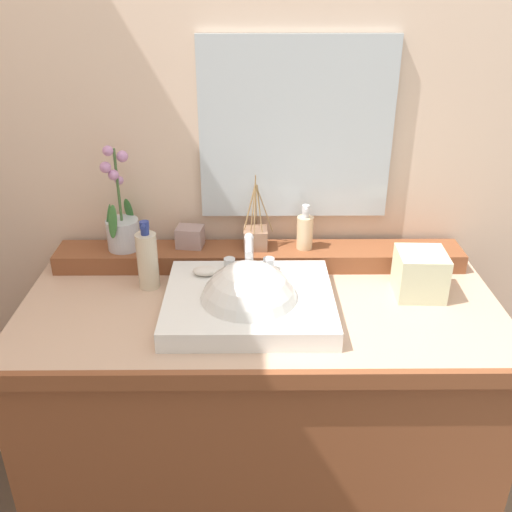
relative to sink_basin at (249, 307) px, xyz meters
name	(u,v)px	position (x,y,z in m)	size (l,w,h in m)	color
wall_back	(259,68)	(0.03, 0.46, 0.54)	(2.88, 0.20, 2.80)	beige
vanity_cabinet	(260,422)	(0.03, 0.05, -0.44)	(1.30, 0.62, 0.85)	brown
back_ledge	(259,257)	(0.03, 0.28, 0.01)	(1.22, 0.13, 0.06)	brown
sink_basin	(249,307)	(0.00, 0.00, 0.00)	(0.44, 0.38, 0.29)	white
soap_bar	(205,271)	(-0.12, 0.12, 0.05)	(0.07, 0.04, 0.02)	silver
potted_plant	(122,224)	(-0.38, 0.28, 0.12)	(0.10, 0.12, 0.32)	silver
soap_dispenser	(305,231)	(0.17, 0.28, 0.09)	(0.05, 0.05, 0.14)	#E1BB8C
reed_diffuser	(255,237)	(0.02, 0.28, 0.07)	(0.09, 0.10, 0.23)	#91684F
trinket_box	(190,237)	(-0.18, 0.29, 0.07)	(0.08, 0.06, 0.06)	gray
lotion_bottle	(147,259)	(-0.28, 0.15, 0.07)	(0.06, 0.06, 0.20)	beige
tissue_box	(420,274)	(0.47, 0.10, 0.05)	(0.13, 0.13, 0.13)	beige
mirror	(296,130)	(0.14, 0.35, 0.38)	(0.56, 0.02, 0.52)	silver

